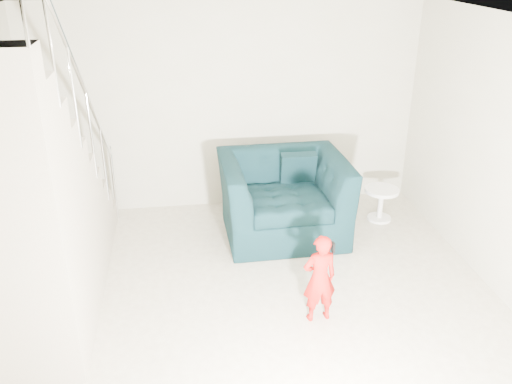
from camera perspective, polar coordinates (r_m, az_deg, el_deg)
floor at (r=5.23m, az=0.27°, el=-14.11°), size 5.50×5.50×0.00m
ceiling at (r=4.12m, az=0.34°, el=16.64°), size 5.50×5.50×0.00m
back_wall at (r=7.08m, az=-3.04°, el=8.80°), size 5.00×0.00×5.00m
armchair at (r=6.58m, az=2.90°, el=-0.52°), size 1.52×1.33×0.97m
toddler at (r=5.12m, az=6.71°, el=-9.02°), size 0.35×0.25×0.90m
side_table at (r=7.15m, az=13.02°, el=-0.71°), size 0.44×0.44×0.44m
staircase at (r=5.33m, az=-22.48°, el=-3.29°), size 1.02×3.03×3.62m
cushion at (r=6.77m, az=4.43°, el=2.48°), size 0.44×0.21×0.44m
throw at (r=6.42m, az=-2.98°, el=0.06°), size 0.04×0.44×0.49m
phone at (r=4.96m, az=8.11°, el=-5.77°), size 0.03×0.05×0.10m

